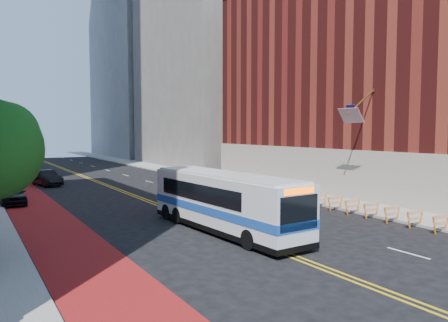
% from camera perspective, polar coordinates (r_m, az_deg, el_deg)
% --- Properties ---
extents(ground, '(160.00, 160.00, 0.00)m').
position_cam_1_polar(ground, '(19.64, 9.48, -12.38)').
color(ground, black).
rests_on(ground, ground).
extents(sidewalk_right, '(4.00, 140.00, 0.15)m').
position_cam_1_polar(sidewalk_right, '(50.82, -2.14, -2.15)').
color(sidewalk_right, gray).
rests_on(sidewalk_right, ground).
extents(bus_lane_paint, '(3.60, 140.00, 0.01)m').
position_cam_1_polar(bus_lane_paint, '(44.88, -25.32, -3.45)').
color(bus_lane_paint, maroon).
rests_on(bus_lane_paint, ground).
extents(center_line_inner, '(0.14, 140.00, 0.01)m').
position_cam_1_polar(center_line_inner, '(46.28, -15.51, -2.99)').
color(center_line_inner, gold).
rests_on(center_line_inner, ground).
extents(center_line_outer, '(0.14, 140.00, 0.01)m').
position_cam_1_polar(center_line_outer, '(46.38, -15.08, -2.97)').
color(center_line_outer, gold).
rests_on(center_line_outer, ground).
extents(lane_dashes, '(0.14, 98.20, 0.01)m').
position_cam_1_polar(lane_dashes, '(55.32, -12.72, -1.82)').
color(lane_dashes, silver).
rests_on(lane_dashes, ground).
extents(brick_building, '(18.73, 36.00, 22.00)m').
position_cam_1_polar(brick_building, '(43.48, 21.80, 10.91)').
color(brick_building, maroon).
rests_on(brick_building, ground).
extents(midrise_right_near, '(18.00, 26.00, 40.00)m').
position_cam_1_polar(midrise_right_near, '(73.06, -1.35, 15.43)').
color(midrise_right_near, slate).
rests_on(midrise_right_near, ground).
extents(midrise_right_far, '(20.00, 28.00, 55.00)m').
position_cam_1_polar(midrise_right_far, '(101.60, -9.55, 16.44)').
color(midrise_right_far, gray).
rests_on(midrise_right_far, ground).
extents(construction_barriers, '(1.42, 10.91, 1.00)m').
position_cam_1_polar(construction_barriers, '(28.56, 19.87, -6.01)').
color(construction_barriers, orange).
rests_on(construction_barriers, ground).
extents(transit_bus, '(3.22, 11.76, 3.20)m').
position_cam_1_polar(transit_bus, '(23.98, -0.12, -5.25)').
color(transit_bus, silver).
rests_on(transit_bus, ground).
extents(car_a, '(1.83, 4.53, 1.54)m').
position_cam_1_polar(car_a, '(36.50, -25.98, -3.88)').
color(car_a, black).
rests_on(car_a, ground).
extents(car_b, '(2.69, 4.93, 1.54)m').
position_cam_1_polar(car_b, '(47.32, -22.20, -2.06)').
color(car_b, black).
rests_on(car_b, ground).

